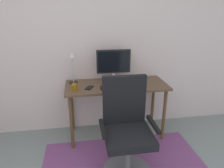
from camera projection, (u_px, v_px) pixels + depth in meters
The scene contains 10 objects.
wall_back at pixel (73, 41), 2.81m from camera, with size 6.00×0.10×2.60m, color beige.
area_rug at pixel (125, 168), 2.37m from camera, with size 1.87×1.18×0.01m, color #774173.
desk at pixel (116, 91), 2.78m from camera, with size 1.33×0.56×0.77m.
monitor at pixel (114, 63), 2.78m from camera, with size 0.46×0.18×0.43m.
keyboard at pixel (117, 87), 2.62m from camera, with size 0.43×0.13×0.02m, color black.
computer_mouse at pixel (142, 84), 2.70m from camera, with size 0.06×0.10×0.03m, color black.
coffee_cup at pixel (75, 87), 2.52m from camera, with size 0.07×0.07×0.09m, color #89550E.
cell_phone at pixel (89, 88), 2.62m from camera, with size 0.07×0.14×0.01m, color black.
desk_lamp at pixel (72, 64), 2.70m from camera, with size 0.11×0.11×0.41m.
office_chair at pixel (127, 137), 2.18m from camera, with size 0.56×0.54×1.07m.
Camera 1 is at (0.06, -0.68, 1.71)m, focal length 33.36 mm.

